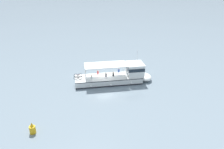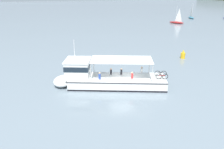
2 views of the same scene
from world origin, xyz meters
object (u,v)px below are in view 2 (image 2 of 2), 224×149
(ferry_main, at_px, (103,78))
(sailboat_outer_anchorage, at_px, (177,22))
(channel_buoy, at_px, (183,55))
(sailboat_near_starboard, at_px, (191,17))

(ferry_main, distance_m, sailboat_outer_anchorage, 54.00)
(sailboat_outer_anchorage, bearing_deg, channel_buoy, -29.48)
(sailboat_outer_anchorage, height_order, sailboat_near_starboard, same)
(sailboat_near_starboard, bearing_deg, ferry_main, -41.94)
(ferry_main, distance_m, sailboat_near_starboard, 70.03)
(ferry_main, height_order, sailboat_outer_anchorage, sailboat_outer_anchorage)
(ferry_main, relative_size, sailboat_outer_anchorage, 2.41)
(sailboat_outer_anchorage, xyz_separation_m, sailboat_near_starboard, (-10.42, 12.45, 0.00))
(channel_buoy, bearing_deg, ferry_main, -64.42)
(ferry_main, xyz_separation_m, sailboat_outer_anchorage, (-41.66, 34.36, -0.48))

